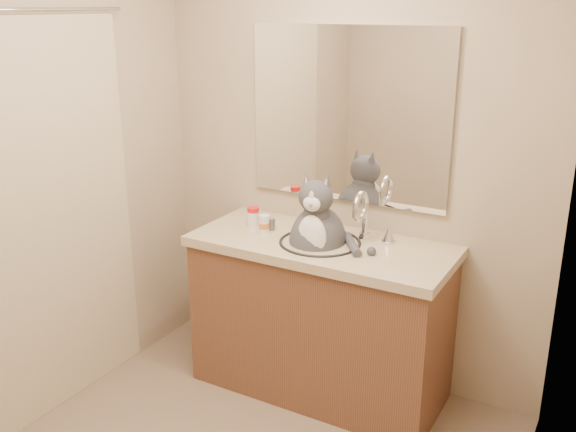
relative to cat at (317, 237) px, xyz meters
The scene contains 8 objects.
room 1.00m from the cat, 89.05° to the right, with size 2.22×2.52×2.42m.
vanity 0.43m from the cat, 48.62° to the left, with size 1.34×0.59×1.12m.
mirror 0.64m from the cat, 86.90° to the left, with size 1.10×0.02×0.90m, color white.
shower_curtain 1.35m from the cat, 140.71° to the right, with size 0.02×1.30×1.93m.
cat is the anchor object (origin of this frame).
pill_bottle_redcap 0.41m from the cat, behind, with size 0.08×0.08×0.11m.
pill_bottle_orange 0.31m from the cat, behind, with size 0.07×0.07×0.09m.
grey_canister 0.30m from the cat, behind, with size 0.05×0.05×0.06m.
Camera 1 is at (1.35, -1.77, 1.99)m, focal length 40.00 mm.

